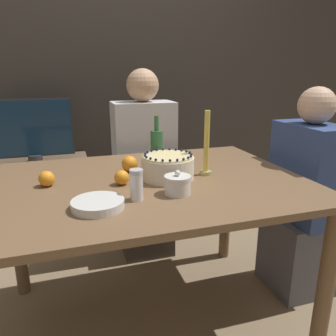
{
  "coord_description": "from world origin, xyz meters",
  "views": [
    {
      "loc": [
        -0.34,
        -1.38,
        1.25
      ],
      "look_at": [
        0.09,
        -0.0,
        0.82
      ],
      "focal_mm": 35.0,
      "sensor_mm": 36.0,
      "label": 1
    }
  ],
  "objects_px": {
    "sugar_shaker": "(137,185)",
    "candle": "(206,149)",
    "bottle": "(157,149)",
    "person_man_blue_shirt": "(144,176)",
    "sugar_bowl": "(177,185)",
    "person_woman_floral": "(304,208)",
    "cake": "(168,167)",
    "tv_monitor": "(32,130)"
  },
  "relations": [
    {
      "from": "cake",
      "to": "sugar_bowl",
      "type": "relative_size",
      "value": 2.22
    },
    {
      "from": "sugar_bowl",
      "to": "bottle",
      "type": "distance_m",
      "value": 0.38
    },
    {
      "from": "person_man_blue_shirt",
      "to": "person_woman_floral",
      "type": "distance_m",
      "value": 1.03
    },
    {
      "from": "candle",
      "to": "bottle",
      "type": "bearing_deg",
      "value": 138.88
    },
    {
      "from": "cake",
      "to": "person_man_blue_shirt",
      "type": "relative_size",
      "value": 0.19
    },
    {
      "from": "sugar_shaker",
      "to": "tv_monitor",
      "type": "relative_size",
      "value": 0.22
    },
    {
      "from": "cake",
      "to": "person_man_blue_shirt",
      "type": "xyz_separation_m",
      "value": [
        0.06,
        0.72,
        -0.27
      ]
    },
    {
      "from": "person_man_blue_shirt",
      "to": "candle",
      "type": "bearing_deg",
      "value": 100.56
    },
    {
      "from": "sugar_shaker",
      "to": "person_man_blue_shirt",
      "type": "distance_m",
      "value": 1.0
    },
    {
      "from": "person_woman_floral",
      "to": "cake",
      "type": "bearing_deg",
      "value": 91.78
    },
    {
      "from": "candle",
      "to": "sugar_shaker",
      "type": "bearing_deg",
      "value": -150.62
    },
    {
      "from": "person_woman_floral",
      "to": "tv_monitor",
      "type": "relative_size",
      "value": 2.08
    },
    {
      "from": "sugar_shaker",
      "to": "candle",
      "type": "bearing_deg",
      "value": 29.38
    },
    {
      "from": "candle",
      "to": "tv_monitor",
      "type": "distance_m",
      "value": 1.42
    },
    {
      "from": "person_man_blue_shirt",
      "to": "tv_monitor",
      "type": "height_order",
      "value": "person_man_blue_shirt"
    },
    {
      "from": "bottle",
      "to": "person_woman_floral",
      "type": "relative_size",
      "value": 0.23
    },
    {
      "from": "candle",
      "to": "bottle",
      "type": "xyz_separation_m",
      "value": [
        -0.2,
        0.17,
        -0.02
      ]
    },
    {
      "from": "cake",
      "to": "tv_monitor",
      "type": "bearing_deg",
      "value": 120.2
    },
    {
      "from": "bottle",
      "to": "person_man_blue_shirt",
      "type": "height_order",
      "value": "person_man_blue_shirt"
    },
    {
      "from": "person_man_blue_shirt",
      "to": "tv_monitor",
      "type": "bearing_deg",
      "value": -30.25
    },
    {
      "from": "sugar_bowl",
      "to": "person_woman_floral",
      "type": "xyz_separation_m",
      "value": [
        0.84,
        0.23,
        -0.3
      ]
    },
    {
      "from": "cake",
      "to": "tv_monitor",
      "type": "distance_m",
      "value": 1.32
    },
    {
      "from": "cake",
      "to": "sugar_shaker",
      "type": "height_order",
      "value": "sugar_shaker"
    },
    {
      "from": "sugar_bowl",
      "to": "tv_monitor",
      "type": "height_order",
      "value": "tv_monitor"
    },
    {
      "from": "sugar_shaker",
      "to": "bottle",
      "type": "bearing_deg",
      "value": 63.88
    },
    {
      "from": "sugar_bowl",
      "to": "person_man_blue_shirt",
      "type": "height_order",
      "value": "person_man_blue_shirt"
    },
    {
      "from": "tv_monitor",
      "to": "person_woman_floral",
      "type": "bearing_deg",
      "value": -36.93
    },
    {
      "from": "candle",
      "to": "cake",
      "type": "bearing_deg",
      "value": -178.73
    },
    {
      "from": "sugar_bowl",
      "to": "person_man_blue_shirt",
      "type": "bearing_deg",
      "value": 84.9
    },
    {
      "from": "sugar_bowl",
      "to": "cake",
      "type": "bearing_deg",
      "value": 83.3
    },
    {
      "from": "sugar_bowl",
      "to": "bottle",
      "type": "xyz_separation_m",
      "value": [
        0.02,
        0.37,
        0.06
      ]
    },
    {
      "from": "bottle",
      "to": "tv_monitor",
      "type": "xyz_separation_m",
      "value": [
        -0.66,
        0.96,
        -0.03
      ]
    },
    {
      "from": "cake",
      "to": "sugar_shaker",
      "type": "xyz_separation_m",
      "value": [
        -0.19,
        -0.21,
        0.01
      ]
    },
    {
      "from": "sugar_shaker",
      "to": "cake",
      "type": "bearing_deg",
      "value": 47.62
    },
    {
      "from": "cake",
      "to": "candle",
      "type": "bearing_deg",
      "value": 1.27
    },
    {
      "from": "sugar_bowl",
      "to": "candle",
      "type": "bearing_deg",
      "value": 43.58
    },
    {
      "from": "cake",
      "to": "bottle",
      "type": "xyz_separation_m",
      "value": [
        -0.0,
        0.17,
        0.05
      ]
    },
    {
      "from": "person_woman_floral",
      "to": "tv_monitor",
      "type": "height_order",
      "value": "person_woman_floral"
    },
    {
      "from": "sugar_bowl",
      "to": "sugar_shaker",
      "type": "relative_size",
      "value": 0.89
    },
    {
      "from": "cake",
      "to": "sugar_shaker",
      "type": "bearing_deg",
      "value": -132.38
    },
    {
      "from": "sugar_shaker",
      "to": "bottle",
      "type": "relative_size",
      "value": 0.45
    },
    {
      "from": "bottle",
      "to": "person_man_blue_shirt",
      "type": "distance_m",
      "value": 0.63
    }
  ]
}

